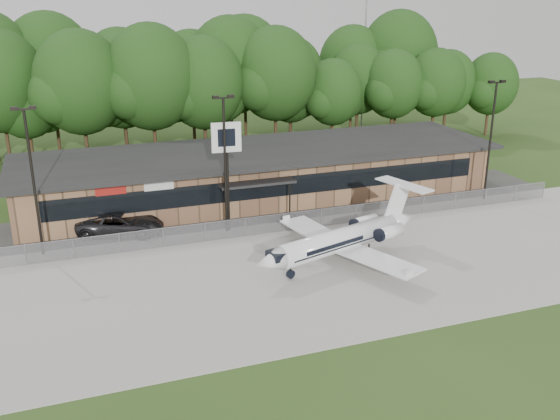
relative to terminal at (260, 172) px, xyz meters
name	(u,v)px	position (x,y,z in m)	size (l,w,h in m)	color
ground	(396,325)	(0.00, -23.94, -2.18)	(160.00, 160.00, 0.00)	#2B4518
apron	(335,267)	(0.00, -15.94, -2.14)	(64.00, 18.00, 0.08)	#9E9B93
parking_lot	(277,211)	(0.00, -4.44, -2.15)	(50.00, 9.00, 0.06)	#383835
terminal	(260,172)	(0.00, 0.00, 0.00)	(41.00, 11.65, 4.30)	#926B49
fence	(297,221)	(0.00, -8.94, -1.40)	(46.00, 0.04, 1.52)	gray
treeline	(209,83)	(0.00, 18.06, 5.32)	(72.00, 12.00, 15.00)	#183E13
radio_mast	(365,29)	(22.00, 24.06, 10.32)	(0.20, 0.20, 25.00)	gray
light_pole_left	(32,171)	(-18.00, -7.44, 3.80)	(1.55, 0.30, 10.23)	black
light_pole_mid	(225,155)	(-5.00, -7.44, 3.80)	(1.55, 0.30, 10.23)	black
light_pole_right	(491,132)	(18.00, -7.44, 3.80)	(1.55, 0.30, 10.23)	black
business_jet	(345,239)	(0.89, -15.43, -0.53)	(13.51, 12.12, 4.59)	white
suv	(120,224)	(-12.55, -5.38, -1.31)	(2.89, 6.26, 1.74)	#2F2E31
pole_sign	(227,149)	(-4.78, -7.14, 4.13)	(2.17, 0.40, 8.24)	black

